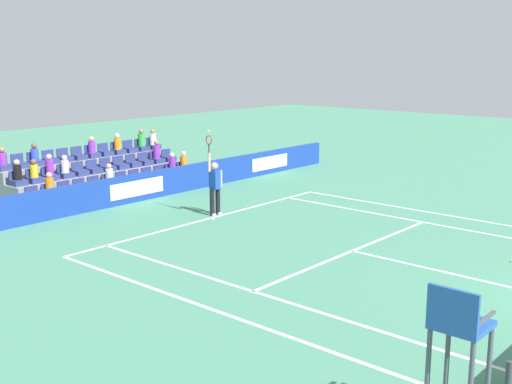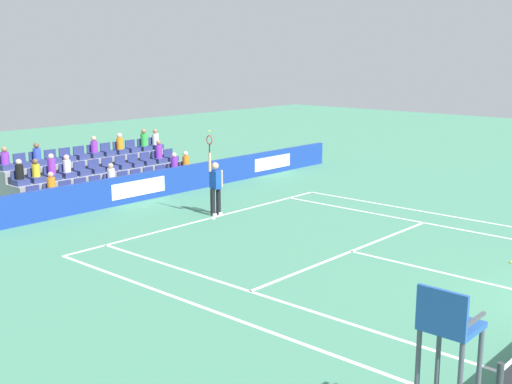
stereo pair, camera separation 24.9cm
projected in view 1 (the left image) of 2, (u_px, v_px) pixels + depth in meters
The scene contains 13 objects.
line_baseline at pixel (210, 218), 21.39m from camera, with size 10.97×0.10×0.01m, color white.
line_service at pixel (352, 251), 17.87m from camera, with size 8.23×0.10×0.01m, color white.
line_centre_service at pixel (464, 277), 15.81m from camera, with size 0.10×6.40×0.01m, color white.
line_singles_sideline_left at pixel (268, 296), 14.54m from camera, with size 0.10×11.89×0.01m, color white.
line_singles_sideline_right at pixel (436, 224), 20.61m from camera, with size 0.10×11.89×0.01m, color white.
line_doubles_sideline_left at pixel (226, 314), 13.53m from camera, with size 0.10×11.89×0.01m, color white.
line_doubles_sideline_right at pixel (455, 216), 21.62m from camera, with size 0.10×11.89×0.01m, color white.
line_centre_mark at pixel (212, 219), 21.33m from camera, with size 0.10×0.20×0.01m, color white.
sponsor_barrier at pixel (136, 188), 23.73m from camera, with size 22.52×0.22×1.01m.
tennis_player at pixel (215, 186), 21.62m from camera, with size 0.52×0.39×2.85m.
umpire_chair at pixel (458, 342), 8.73m from camera, with size 0.70×0.70×2.34m.
stadium_stand at pixel (97, 178), 25.20m from camera, with size 7.44×2.85×2.18m.
loose_tennis_ball at pixel (512, 261), 16.90m from camera, with size 0.07×0.07×0.07m, color #D1E533.
Camera 1 is at (14.65, 2.87, 5.30)m, focal length 45.90 mm.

